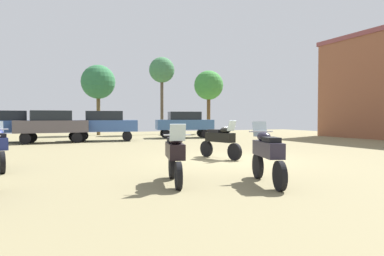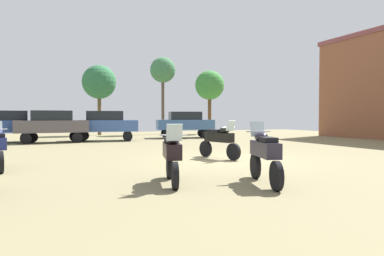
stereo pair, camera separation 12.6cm
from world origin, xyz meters
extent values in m
cube|color=#807652|center=(0.00, 0.00, 0.01)|extent=(44.00, 52.00, 0.02)
cylinder|color=black|center=(-1.43, -3.99, 0.35)|extent=(0.30, 0.67, 0.66)
cylinder|color=black|center=(-1.89, -5.57, 0.35)|extent=(0.30, 0.67, 0.66)
cube|color=#272231|center=(-1.66, -4.78, 0.86)|extent=(0.74, 1.44, 0.36)
ellipsoid|color=#272231|center=(-1.57, -4.48, 1.14)|extent=(0.44, 0.55, 0.24)
cube|color=black|center=(-1.73, -5.01, 1.10)|extent=(0.45, 0.62, 0.12)
cube|color=silver|center=(-1.47, -4.14, 1.32)|extent=(0.39, 0.25, 0.39)
cylinder|color=#B7B7BC|center=(-1.50, -4.24, 1.26)|extent=(0.61, 0.21, 0.04)
cylinder|color=black|center=(-3.87, -4.58, 0.33)|extent=(0.26, 0.64, 0.63)
cylinder|color=black|center=(-3.53, -3.16, 0.33)|extent=(0.26, 0.64, 0.63)
cube|color=black|center=(-3.70, -3.87, 0.83)|extent=(0.64, 1.29, 0.36)
ellipsoid|color=black|center=(-3.77, -4.14, 1.11)|extent=(0.42, 0.54, 0.24)
cube|color=black|center=(-3.65, -3.66, 1.07)|extent=(0.42, 0.61, 0.12)
cube|color=silver|center=(-3.84, -4.44, 1.29)|extent=(0.39, 0.23, 0.39)
cylinder|color=#B7B7BC|center=(-3.82, -4.35, 1.23)|extent=(0.61, 0.18, 0.04)
cylinder|color=black|center=(-0.08, -0.38, 0.34)|extent=(0.30, 0.65, 0.64)
cylinder|color=black|center=(-0.53, 1.12, 0.34)|extent=(0.30, 0.65, 0.64)
cube|color=black|center=(-0.31, 0.37, 0.84)|extent=(0.73, 1.38, 0.36)
ellipsoid|color=black|center=(-0.22, 0.09, 1.12)|extent=(0.44, 0.55, 0.24)
cube|color=black|center=(-0.37, 0.60, 1.08)|extent=(0.45, 0.62, 0.12)
cube|color=silver|center=(-0.12, -0.23, 1.30)|extent=(0.39, 0.25, 0.39)
cylinder|color=#B7B7BC|center=(-0.15, -0.14, 1.24)|extent=(0.60, 0.21, 0.04)
cylinder|color=black|center=(-7.71, -0.55, 0.34)|extent=(0.24, 0.66, 0.65)
cube|color=black|center=(-7.81, -0.03, 1.09)|extent=(0.40, 0.61, 0.12)
cylinder|color=black|center=(-7.27, 12.81, 0.34)|extent=(0.66, 0.30, 0.64)
cylinder|color=black|center=(-7.44, 14.24, 0.34)|extent=(0.66, 0.30, 0.64)
cube|color=#325497|center=(-8.81, 13.35, 1.03)|extent=(4.49, 2.31, 0.75)
cube|color=black|center=(-8.81, 13.35, 1.71)|extent=(2.54, 1.86, 0.61)
cylinder|color=black|center=(1.86, 13.22, 0.34)|extent=(0.67, 0.34, 0.64)
cylinder|color=black|center=(2.14, 14.63, 0.34)|extent=(0.67, 0.34, 0.64)
cylinder|color=black|center=(4.73, 12.66, 0.34)|extent=(0.67, 0.34, 0.64)
cylinder|color=black|center=(5.01, 14.07, 0.34)|extent=(0.67, 0.34, 0.64)
cube|color=#395F92|center=(3.43, 13.65, 1.03)|extent=(4.57, 2.60, 0.75)
cube|color=black|center=(3.43, 13.65, 1.71)|extent=(2.63, 2.01, 0.61)
cylinder|color=black|center=(-7.59, 11.19, 0.34)|extent=(0.65, 0.25, 0.64)
cylinder|color=black|center=(-7.67, 12.62, 0.34)|extent=(0.65, 0.25, 0.64)
cylinder|color=black|center=(-4.67, 11.34, 0.34)|extent=(0.65, 0.25, 0.64)
cylinder|color=black|center=(-4.75, 12.78, 0.34)|extent=(0.65, 0.25, 0.64)
cube|color=#514B4F|center=(-6.17, 11.98, 1.03)|extent=(4.39, 2.03, 0.75)
cube|color=black|center=(-6.17, 11.98, 1.71)|extent=(2.45, 1.71, 0.61)
cylinder|color=black|center=(-4.33, 12.12, 0.34)|extent=(0.67, 0.34, 0.64)
cylinder|color=black|center=(-4.04, 13.53, 0.34)|extent=(0.67, 0.34, 0.64)
cylinder|color=black|center=(-1.46, 11.54, 0.34)|extent=(0.67, 0.34, 0.64)
cylinder|color=black|center=(-1.18, 12.95, 0.34)|extent=(0.67, 0.34, 0.64)
cube|color=#36599B|center=(-2.75, 12.53, 1.03)|extent=(4.57, 2.62, 0.75)
cube|color=black|center=(-2.75, 12.53, 1.71)|extent=(2.63, 2.02, 0.61)
cylinder|color=brown|center=(-2.08, 20.29, 2.02)|extent=(0.32, 0.32, 4.01)
sphere|color=#2F6F41|center=(-2.08, 20.29, 4.69)|extent=(2.97, 2.97, 2.97)
cylinder|color=brown|center=(8.18, 19.32, 2.03)|extent=(0.34, 0.34, 4.02)
sphere|color=#3C8739|center=(8.18, 19.32, 4.67)|extent=(2.81, 2.81, 2.81)
cylinder|color=brown|center=(3.64, 19.88, 2.73)|extent=(0.28, 0.28, 5.43)
sphere|color=#3F7749|center=(3.64, 19.88, 5.98)|extent=(2.35, 2.35, 2.35)
camera|label=1|loc=(-6.65, -12.00, 1.64)|focal=33.59mm
camera|label=2|loc=(-6.53, -12.04, 1.64)|focal=33.59mm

